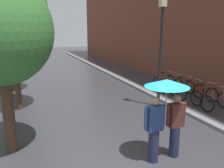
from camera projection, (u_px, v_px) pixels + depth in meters
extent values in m
cube|color=slate|center=(120.00, 79.00, 15.50)|extent=(0.30, 36.00, 0.12)
cylinder|color=#473323|center=(8.00, 113.00, 6.23)|extent=(0.31, 0.31, 2.21)
ellipsoid|color=#387533|center=(0.00, 31.00, 5.73)|extent=(2.64, 2.64, 2.75)
cylinder|color=#473323|center=(17.00, 76.00, 9.49)|extent=(0.22, 0.22, 2.82)
ellipsoid|color=#387533|center=(10.00, 10.00, 8.89)|extent=(2.82, 2.82, 3.13)
cylinder|color=#473323|center=(13.00, 68.00, 12.37)|extent=(0.29, 0.29, 2.54)
ellipsoid|color=#235623|center=(9.00, 23.00, 11.84)|extent=(2.71, 2.71, 2.74)
cylinder|color=#473323|center=(16.00, 60.00, 15.15)|extent=(0.25, 0.25, 2.65)
ellipsoid|color=#235623|center=(12.00, 23.00, 14.61)|extent=(2.44, 2.44, 2.61)
torus|color=black|center=(224.00, 100.00, 9.83)|extent=(0.13, 0.70, 0.70)
torus|color=black|center=(207.00, 104.00, 9.38)|extent=(0.13, 0.70, 0.70)
cylinder|color=slate|center=(214.00, 98.00, 9.51)|extent=(0.88, 0.13, 0.43)
cylinder|color=slate|center=(213.00, 96.00, 9.45)|extent=(0.04, 0.04, 0.55)
cube|color=black|center=(214.00, 89.00, 9.38)|extent=(0.23, 0.12, 0.06)
cylinder|color=slate|center=(223.00, 94.00, 9.73)|extent=(0.04, 0.04, 0.58)
cylinder|color=#9E9EA3|center=(224.00, 87.00, 9.66)|extent=(0.08, 0.46, 0.03)
torus|color=black|center=(212.00, 95.00, 10.61)|extent=(0.16, 0.70, 0.70)
torus|color=black|center=(196.00, 98.00, 10.12)|extent=(0.16, 0.70, 0.70)
cylinder|color=red|center=(203.00, 93.00, 10.27)|extent=(0.88, 0.16, 0.43)
cylinder|color=red|center=(202.00, 91.00, 10.20)|extent=(0.04, 0.04, 0.55)
cube|color=black|center=(202.00, 84.00, 10.13)|extent=(0.23, 0.13, 0.06)
cylinder|color=red|center=(211.00, 89.00, 10.50)|extent=(0.04, 0.04, 0.58)
cylinder|color=#9E9EA3|center=(212.00, 83.00, 10.44)|extent=(0.09, 0.46, 0.03)
torus|color=black|center=(198.00, 91.00, 11.25)|extent=(0.09, 0.70, 0.70)
torus|color=black|center=(182.00, 94.00, 10.85)|extent=(0.09, 0.70, 0.70)
cylinder|color=black|center=(189.00, 88.00, 10.97)|extent=(0.88, 0.08, 0.43)
cylinder|color=black|center=(187.00, 87.00, 10.91)|extent=(0.04, 0.04, 0.55)
cube|color=black|center=(188.00, 81.00, 10.84)|extent=(0.22, 0.11, 0.06)
cylinder|color=black|center=(198.00, 86.00, 11.15)|extent=(0.04, 0.04, 0.58)
cylinder|color=#9E9EA3|center=(198.00, 80.00, 11.09)|extent=(0.05, 0.46, 0.03)
torus|color=black|center=(190.00, 87.00, 11.97)|extent=(0.06, 0.70, 0.70)
torus|color=black|center=(174.00, 89.00, 11.61)|extent=(0.06, 0.70, 0.70)
cylinder|color=orange|center=(181.00, 85.00, 11.71)|extent=(0.88, 0.04, 0.43)
cylinder|color=orange|center=(179.00, 83.00, 11.65)|extent=(0.04, 0.04, 0.55)
cube|color=black|center=(179.00, 77.00, 11.58)|extent=(0.22, 0.10, 0.06)
cylinder|color=orange|center=(189.00, 82.00, 11.87)|extent=(0.04, 0.04, 0.58)
cylinder|color=#9E9EA3|center=(190.00, 77.00, 11.81)|extent=(0.03, 0.46, 0.03)
torus|color=black|center=(179.00, 85.00, 12.54)|extent=(0.11, 0.70, 0.70)
torus|color=black|center=(163.00, 87.00, 12.11)|extent=(0.11, 0.70, 0.70)
cylinder|color=#1E7A38|center=(170.00, 82.00, 12.23)|extent=(0.88, 0.10, 0.43)
cylinder|color=#1E7A38|center=(168.00, 81.00, 12.17)|extent=(0.04, 0.04, 0.55)
cube|color=black|center=(169.00, 75.00, 12.10)|extent=(0.23, 0.12, 0.06)
cylinder|color=#1E7A38|center=(178.00, 80.00, 12.44)|extent=(0.04, 0.04, 0.58)
cylinder|color=#9E9EA3|center=(178.00, 74.00, 12.37)|extent=(0.06, 0.46, 0.03)
torus|color=black|center=(171.00, 82.00, 13.30)|extent=(0.12, 0.70, 0.70)
torus|color=black|center=(157.00, 83.00, 12.86)|extent=(0.12, 0.70, 0.70)
cylinder|color=red|center=(163.00, 79.00, 12.99)|extent=(0.88, 0.11, 0.43)
cylinder|color=red|center=(162.00, 78.00, 12.93)|extent=(0.04, 0.04, 0.55)
cube|color=black|center=(162.00, 73.00, 12.86)|extent=(0.23, 0.12, 0.06)
cylinder|color=red|center=(171.00, 77.00, 13.20)|extent=(0.04, 0.04, 0.58)
cylinder|color=#9E9EA3|center=(171.00, 72.00, 13.13)|extent=(0.07, 0.46, 0.03)
cylinder|color=#1E233D|center=(153.00, 146.00, 5.85)|extent=(0.26, 0.26, 0.84)
cube|color=navy|center=(155.00, 118.00, 5.68)|extent=(0.41, 0.24, 0.63)
sphere|color=#9E7051|center=(155.00, 101.00, 5.57)|extent=(0.21, 0.21, 0.21)
cylinder|color=navy|center=(146.00, 119.00, 5.57)|extent=(0.09, 0.09, 0.57)
cylinder|color=navy|center=(163.00, 116.00, 5.77)|extent=(0.09, 0.09, 0.57)
cylinder|color=#1E233D|center=(174.00, 141.00, 6.11)|extent=(0.26, 0.26, 0.83)
cube|color=#4C231E|center=(176.00, 115.00, 5.94)|extent=(0.41, 0.24, 0.63)
sphere|color=#9E7051|center=(177.00, 99.00, 5.84)|extent=(0.21, 0.21, 0.21)
cylinder|color=#4C231E|center=(168.00, 115.00, 5.83)|extent=(0.09, 0.09, 0.56)
cylinder|color=#4C231E|center=(184.00, 112.00, 6.03)|extent=(0.09, 0.09, 0.56)
cylinder|color=#9E9EA3|center=(166.00, 108.00, 5.78)|extent=(0.02, 0.02, 1.14)
cone|color=#1EB2C6|center=(167.00, 83.00, 5.63)|extent=(1.10, 1.10, 0.18)
cylinder|color=black|center=(160.00, 59.00, 9.70)|extent=(0.12, 0.12, 4.14)
cube|color=beige|center=(163.00, 3.00, 9.18)|extent=(0.24, 0.24, 0.32)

